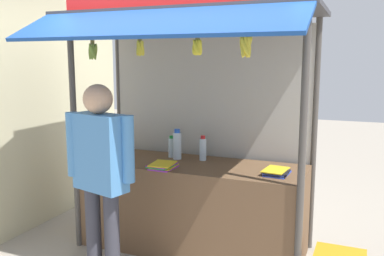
{
  "coord_description": "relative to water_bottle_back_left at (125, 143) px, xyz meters",
  "views": [
    {
      "loc": [
        1.5,
        -3.67,
        1.86
      ],
      "look_at": [
        0.0,
        0.0,
        1.21
      ],
      "focal_mm": 39.31,
      "sensor_mm": 36.0,
      "label": 1
    }
  ],
  "objects": [
    {
      "name": "ground_plane",
      "position": [
        0.81,
        -0.1,
        -0.99
      ],
      "size": [
        20.0,
        20.0,
        0.0
      ],
      "primitive_type": "plane",
      "color": "#9E9384"
    },
    {
      "name": "stall_counter",
      "position": [
        0.81,
        -0.1,
        -0.55
      ],
      "size": [
        2.17,
        0.75,
        0.86
      ],
      "primitive_type": "cube",
      "color": "brown",
      "rests_on": "ground"
    },
    {
      "name": "stall_structure",
      "position": [
        0.81,
        -0.01,
        0.62
      ],
      "size": [
        2.37,
        1.56,
        2.64
      ],
      "color": "#4C4742",
      "rests_on": "ground"
    },
    {
      "name": "water_bottle_back_left",
      "position": [
        0.0,
        0.0,
        0.0
      ],
      "size": [
        0.07,
        0.07,
        0.26
      ],
      "color": "silver",
      "rests_on": "stall_counter"
    },
    {
      "name": "water_bottle_mid_left",
      "position": [
        0.85,
        0.07,
        -0.01
      ],
      "size": [
        0.07,
        0.07,
        0.25
      ],
      "color": "silver",
      "rests_on": "stall_counter"
    },
    {
      "name": "water_bottle_far_left",
      "position": [
        0.59,
        0.02,
        0.02
      ],
      "size": [
        0.09,
        0.09,
        0.31
      ],
      "color": "silver",
      "rests_on": "stall_counter"
    },
    {
      "name": "water_bottle_mid_right",
      "position": [
        0.5,
        0.08,
        -0.02
      ],
      "size": [
        0.06,
        0.06,
        0.22
      ],
      "color": "silver",
      "rests_on": "stall_counter"
    },
    {
      "name": "magazine_stack_left",
      "position": [
        0.62,
        -0.36,
        -0.1
      ],
      "size": [
        0.23,
        0.28,
        0.05
      ],
      "color": "purple",
      "rests_on": "stall_counter"
    },
    {
      "name": "magazine_stack_back_right",
      "position": [
        -0.22,
        -0.11,
        -0.08
      ],
      "size": [
        0.21,
        0.29,
        0.08
      ],
      "color": "white",
      "rests_on": "stall_counter"
    },
    {
      "name": "magazine_stack_front_left",
      "position": [
        0.03,
        -0.36,
        -0.09
      ],
      "size": [
        0.23,
        0.27,
        0.06
      ],
      "color": "black",
      "rests_on": "stall_counter"
    },
    {
      "name": "magazine_stack_rear_center",
      "position": [
        1.64,
        -0.17,
        -0.1
      ],
      "size": [
        0.23,
        0.3,
        0.04
      ],
      "color": "blue",
      "rests_on": "stall_counter"
    },
    {
      "name": "banana_bunch_leftmost",
      "position": [
        1.45,
        -0.58,
        0.97
      ],
      "size": [
        0.12,
        0.12,
        0.28
      ],
      "color": "#332D23"
    },
    {
      "name": "banana_bunch_inner_right",
      "position": [
        0.04,
        -0.58,
        0.95
      ],
      "size": [
        0.1,
        0.1,
        0.3
      ],
      "color": "#332D23"
    },
    {
      "name": "banana_bunch_rightmost",
      "position": [
        0.52,
        -0.57,
        0.98
      ],
      "size": [
        0.09,
        0.09,
        0.27
      ],
      "color": "#332D23"
    },
    {
      "name": "banana_bunch_inner_left",
      "position": [
        1.05,
        -0.58,
        0.97
      ],
      "size": [
        0.09,
        0.09,
        0.26
      ],
      "color": "#332D23"
    },
    {
      "name": "vendor_person",
      "position": [
        0.34,
        -0.96,
        0.02
      ],
      "size": [
        0.63,
        0.32,
        1.67
      ],
      "rotation": [
        0.0,
        0.0,
        -0.27
      ],
      "color": "#383842",
      "rests_on": "ground"
    },
    {
      "name": "neighbour_wall",
      "position": [
        -1.12,
        0.2,
        0.38
      ],
      "size": [
        0.2,
        2.4,
        2.74
      ],
      "primitive_type": "cube",
      "color": "beige",
      "rests_on": "ground"
    }
  ]
}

